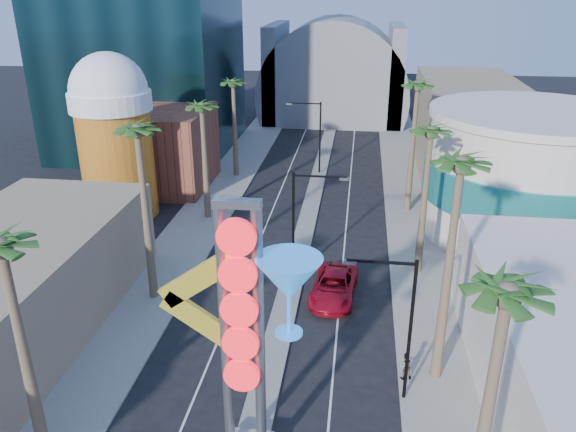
# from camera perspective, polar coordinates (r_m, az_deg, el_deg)

# --- Properties ---
(sidewalk_west) EXTENTS (5.00, 100.00, 0.15)m
(sidewalk_west) POSITION_cam_1_polar(r_m,az_deg,el_deg) (55.99, -7.29, 1.89)
(sidewalk_west) COLOR gray
(sidewalk_west) RESTS_ON ground
(sidewalk_east) EXTENTS (5.00, 100.00, 0.15)m
(sidewalk_east) POSITION_cam_1_polar(r_m,az_deg,el_deg) (54.51, 12.44, 0.93)
(sidewalk_east) COLOR gray
(sidewalk_east) RESTS_ON ground
(median) EXTENTS (1.60, 84.00, 0.15)m
(median) POSITION_cam_1_polar(r_m,az_deg,el_deg) (57.23, 2.72, 2.52)
(median) COLOR gray
(median) RESTS_ON ground
(brick_filler_west) EXTENTS (10.00, 10.00, 8.00)m
(brick_filler_west) POSITION_cam_1_polar(r_m,az_deg,el_deg) (59.40, -12.88, 6.71)
(brick_filler_west) COLOR brown
(brick_filler_west) RESTS_ON ground
(filler_east) EXTENTS (10.00, 20.00, 10.00)m
(filler_east) POSITION_cam_1_polar(r_m,az_deg,el_deg) (66.29, 17.66, 8.75)
(filler_east) COLOR #988862
(filler_east) RESTS_ON ground
(beer_mug) EXTENTS (7.00, 7.00, 14.50)m
(beer_mug) POSITION_cam_1_polar(r_m,az_deg,el_deg) (51.68, -17.28, 8.31)
(beer_mug) COLOR #C15119
(beer_mug) RESTS_ON ground
(turquoise_building) EXTENTS (16.60, 16.60, 10.60)m
(turquoise_building) POSITION_cam_1_polar(r_m,az_deg,el_deg) (49.74, 23.15, 3.82)
(turquoise_building) COLOR beige
(turquoise_building) RESTS_ON ground
(canopy) EXTENTS (22.00, 16.00, 22.00)m
(canopy) POSITION_cam_1_polar(r_m,az_deg,el_deg) (89.01, 4.71, 12.63)
(canopy) COLOR slate
(canopy) RESTS_ON ground
(neon_sign) EXTENTS (6.53, 2.60, 12.55)m
(neon_sign) POSITION_cam_1_polar(r_m,az_deg,el_deg) (22.61, -2.69, -10.94)
(neon_sign) COLOR gray
(neon_sign) RESTS_ON ground
(streetlight_0) EXTENTS (3.79, 0.25, 8.00)m
(streetlight_0) POSITION_cam_1_polar(r_m,az_deg,el_deg) (38.74, 1.35, 0.02)
(streetlight_0) COLOR black
(streetlight_0) RESTS_ON ground
(streetlight_1) EXTENTS (3.79, 0.25, 8.00)m
(streetlight_1) POSITION_cam_1_polar(r_m,az_deg,el_deg) (61.58, 2.78, 8.66)
(streetlight_1) COLOR black
(streetlight_1) RESTS_ON ground
(streetlight_2) EXTENTS (3.45, 0.25, 8.00)m
(streetlight_2) POSITION_cam_1_polar(r_m,az_deg,el_deg) (28.02, 11.44, -10.15)
(streetlight_2) COLOR black
(streetlight_2) RESTS_ON ground
(palm_0) EXTENTS (2.40, 2.40, 11.70)m
(palm_0) POSITION_cam_1_polar(r_m,az_deg,el_deg) (24.14, -26.93, -4.15)
(palm_0) COLOR brown
(palm_0) RESTS_ON ground
(palm_1) EXTENTS (2.40, 2.40, 12.70)m
(palm_1) POSITION_cam_1_polar(r_m,az_deg,el_deg) (35.39, -14.98, 7.22)
(palm_1) COLOR brown
(palm_1) RESTS_ON ground
(palm_2) EXTENTS (2.40, 2.40, 11.20)m
(palm_2) POSITION_cam_1_polar(r_m,az_deg,el_deg) (48.55, -8.73, 10.17)
(palm_2) COLOR brown
(palm_2) RESTS_ON ground
(palm_3) EXTENTS (2.40, 2.40, 11.20)m
(palm_3) POSITION_cam_1_polar(r_m,az_deg,el_deg) (59.95, -5.59, 12.70)
(palm_3) COLOR brown
(palm_3) RESTS_ON ground
(palm_4) EXTENTS (2.40, 2.40, 12.20)m
(palm_4) POSITION_cam_1_polar(r_m,az_deg,el_deg) (18.79, 21.13, -9.21)
(palm_4) COLOR brown
(palm_4) RESTS_ON ground
(palm_5) EXTENTS (2.40, 2.40, 13.20)m
(palm_5) POSITION_cam_1_polar(r_m,az_deg,el_deg) (27.34, 17.02, 3.45)
(palm_5) COLOR brown
(palm_5) RESTS_ON ground
(palm_6) EXTENTS (2.40, 2.40, 11.70)m
(palm_6) POSITION_cam_1_polar(r_m,az_deg,el_deg) (39.11, 14.26, 7.37)
(palm_6) COLOR brown
(palm_6) RESTS_ON ground
(palm_7) EXTENTS (2.40, 2.40, 12.70)m
(palm_7) POSITION_cam_1_polar(r_m,az_deg,el_deg) (50.57, 12.98, 11.92)
(palm_7) COLOR brown
(palm_7) RESTS_ON ground
(red_pickup) EXTENTS (3.32, 6.34, 1.70)m
(red_pickup) POSITION_cam_1_polar(r_m,az_deg,el_deg) (38.22, 4.69, -7.12)
(red_pickup) COLOR #B20D22
(red_pickup) RESTS_ON ground
(pedestrian_a) EXTENTS (0.70, 0.53, 1.73)m
(pedestrian_a) POSITION_cam_1_polar(r_m,az_deg,el_deg) (36.36, 17.77, -9.66)
(pedestrian_a) COLOR gray
(pedestrian_a) RESTS_ON sidewalk_east
(pedestrian_b) EXTENTS (0.89, 0.76, 1.58)m
(pedestrian_b) POSITION_cam_1_polar(r_m,az_deg,el_deg) (31.50, 11.81, -14.69)
(pedestrian_b) COLOR gray
(pedestrian_b) RESTS_ON sidewalk_east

